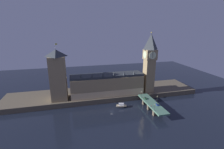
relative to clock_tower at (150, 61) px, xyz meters
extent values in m
plane|color=black|center=(-50.65, -26.74, -41.97)|extent=(400.00, 400.00, 0.00)
cube|color=brown|center=(-50.65, 12.26, -39.20)|extent=(220.00, 42.00, 5.54)
cube|color=#9E845B|center=(-48.52, 3.27, -25.81)|extent=(80.02, 19.02, 21.23)
cube|color=beige|center=(-48.52, -6.36, -32.60)|extent=(80.02, 0.20, 7.64)
cube|color=#2D3338|center=(-48.52, 3.27, -14.00)|extent=(80.02, 17.50, 2.40)
cone|color=#2D3338|center=(-77.10, -4.81, -10.46)|extent=(2.40, 2.40, 4.67)
cone|color=#2D3338|center=(-65.67, -4.81, -10.46)|extent=(2.40, 2.40, 4.67)
cone|color=#2D3338|center=(-54.24, -4.81, -10.46)|extent=(2.40, 2.40, 4.67)
cone|color=#2D3338|center=(-42.81, -4.81, -10.46)|extent=(2.40, 2.40, 4.67)
cone|color=#2D3338|center=(-31.37, -4.81, -10.46)|extent=(2.40, 2.40, 4.67)
cone|color=#2D3338|center=(-19.94, -4.81, -10.46)|extent=(2.40, 2.40, 4.67)
cube|color=#9E845B|center=(0.00, 0.00, -17.13)|extent=(10.48, 10.48, 38.59)
cube|color=#9E845B|center=(0.00, 0.00, 7.75)|extent=(12.36, 12.36, 11.19)
cylinder|color=beige|center=(0.00, -6.31, 7.75)|extent=(8.15, 0.25, 8.15)
cylinder|color=beige|center=(0.00, 6.31, 7.75)|extent=(8.15, 0.25, 8.15)
cylinder|color=beige|center=(6.31, 0.00, 7.75)|extent=(0.25, 8.15, 8.15)
cylinder|color=beige|center=(-6.31, 0.00, 7.75)|extent=(0.25, 8.15, 8.15)
cube|color=black|center=(0.00, -6.49, 8.37)|extent=(0.36, 0.10, 6.11)
pyramid|color=#2D3338|center=(0.00, 0.00, 22.05)|extent=(12.36, 12.36, 17.41)
sphere|color=gold|center=(0.00, 0.00, 31.55)|extent=(1.60, 1.60, 1.60)
cube|color=#9E845B|center=(-99.78, 2.73, -13.53)|extent=(15.94, 15.94, 45.80)
pyramid|color=#2D3338|center=(-99.78, 2.73, 12.80)|extent=(16.26, 16.26, 6.84)
cylinder|color=#99999E|center=(-99.78, 2.73, 19.22)|extent=(0.24, 0.24, 6.00)
cube|color=gold|center=(-98.68, 2.73, 21.32)|extent=(2.00, 0.08, 1.20)
cube|color=#4C7560|center=(-10.46, -31.74, -35.71)|extent=(10.90, 46.00, 1.40)
cube|color=brown|center=(-10.46, -43.24, -39.19)|extent=(9.27, 3.20, 5.55)
cube|color=brown|center=(-10.46, -31.74, -39.19)|extent=(9.27, 3.20, 5.55)
cube|color=brown|center=(-10.46, -20.24, -39.19)|extent=(9.27, 3.20, 5.55)
cube|color=#235633|center=(-12.86, -21.51, -34.48)|extent=(1.91, 4.53, 0.71)
cube|color=black|center=(-12.86, -21.51, -33.90)|extent=(1.57, 2.04, 0.45)
cylinder|color=black|center=(-13.77, -20.11, -34.69)|extent=(0.22, 0.64, 0.64)
cylinder|color=black|center=(-11.95, -20.11, -34.69)|extent=(0.22, 0.64, 0.64)
cylinder|color=black|center=(-13.77, -22.92, -34.69)|extent=(0.22, 0.64, 0.64)
cylinder|color=black|center=(-11.95, -22.92, -34.69)|extent=(0.22, 0.64, 0.64)
cube|color=navy|center=(-8.06, -37.59, -34.42)|extent=(1.85, 3.94, 0.82)
cube|color=black|center=(-8.06, -37.59, -33.79)|extent=(1.52, 1.77, 0.45)
cylinder|color=black|center=(-7.18, -38.81, -34.69)|extent=(0.22, 0.64, 0.64)
cylinder|color=black|center=(-8.94, -38.81, -34.69)|extent=(0.22, 0.64, 0.64)
cylinder|color=black|center=(-7.18, -36.37, -34.69)|extent=(0.22, 0.64, 0.64)
cylinder|color=black|center=(-8.94, -36.37, -34.69)|extent=(0.22, 0.64, 0.64)
cylinder|color=black|center=(-15.26, -39.18, -34.60)|extent=(0.28, 0.28, 0.82)
cylinder|color=maroon|center=(-15.26, -39.18, -33.85)|extent=(0.38, 0.38, 0.68)
sphere|color=tan|center=(-15.26, -39.18, -33.40)|extent=(0.22, 0.22, 0.22)
cylinder|color=black|center=(-5.66, -30.27, -34.58)|extent=(0.28, 0.28, 0.87)
cylinder|color=#47384C|center=(-5.66, -30.27, -33.78)|extent=(0.38, 0.38, 0.72)
sphere|color=tan|center=(-5.66, -30.27, -33.30)|extent=(0.24, 0.24, 0.24)
cylinder|color=black|center=(-15.26, -21.42, -34.61)|extent=(0.28, 0.28, 0.81)
cylinder|color=maroon|center=(-15.26, -21.42, -33.87)|extent=(0.38, 0.38, 0.67)
sphere|color=tan|center=(-15.26, -21.42, -33.43)|extent=(0.22, 0.22, 0.22)
cylinder|color=#2D3333|center=(-15.66, -46.46, -34.76)|extent=(0.56, 0.56, 0.50)
cylinder|color=#2D3333|center=(-15.66, -46.46, -32.06)|extent=(0.18, 0.18, 4.90)
sphere|color=#F9E5A3|center=(-15.66, -46.46, -29.07)|extent=(0.60, 0.60, 0.60)
sphere|color=#F9E5A3|center=(-16.11, -46.46, -29.42)|extent=(0.44, 0.44, 0.44)
sphere|color=#F9E5A3|center=(-15.21, -46.46, -29.42)|extent=(0.44, 0.44, 0.44)
cylinder|color=#2D3333|center=(-5.26, -31.74, -34.76)|extent=(0.56, 0.56, 0.50)
cylinder|color=#2D3333|center=(-5.26, -31.74, -31.70)|extent=(0.18, 0.18, 5.63)
sphere|color=#F9E5A3|center=(-5.26, -31.74, -28.33)|extent=(0.60, 0.60, 0.60)
sphere|color=#F9E5A3|center=(-5.71, -31.74, -28.68)|extent=(0.44, 0.44, 0.44)
sphere|color=#F9E5A3|center=(-4.81, -31.74, -28.68)|extent=(0.44, 0.44, 0.44)
cylinder|color=#2D3333|center=(-15.66, -17.02, -34.76)|extent=(0.56, 0.56, 0.50)
cylinder|color=#2D3333|center=(-15.66, -17.02, -31.72)|extent=(0.18, 0.18, 5.59)
sphere|color=#F9E5A3|center=(-15.66, -17.02, -28.37)|extent=(0.60, 0.60, 0.60)
sphere|color=#F9E5A3|center=(-16.11, -17.02, -28.72)|extent=(0.44, 0.44, 0.44)
sphere|color=#F9E5A3|center=(-15.21, -17.02, -28.72)|extent=(0.44, 0.44, 0.44)
ellipsoid|color=#28282D|center=(-38.87, -20.63, -40.88)|extent=(12.19, 7.32, 2.18)
cube|color=tan|center=(-38.87, -20.63, -39.88)|extent=(10.64, 6.06, 0.24)
cube|color=silver|center=(-38.87, -20.63, -38.67)|extent=(5.67, 4.09, 2.18)
camera|label=1|loc=(-83.83, -164.09, 37.12)|focal=26.00mm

